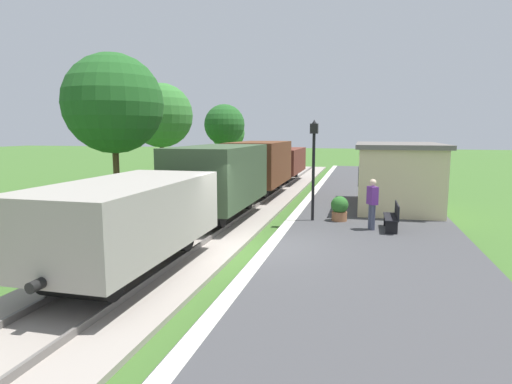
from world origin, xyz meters
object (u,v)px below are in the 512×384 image
person_waiting (372,202)px  tree_field_left (224,125)px  tree_field_distant (228,133)px  bench_near_hut (393,216)px  tree_trackside_mid (113,104)px  station_hut (397,175)px  potted_planter (340,208)px  lamp_post_near (314,152)px  tree_trackside_far (161,116)px  freight_train (242,175)px

person_waiting → tree_field_left: (-10.96, 17.52, 2.86)m
tree_field_left → tree_field_distant: size_ratio=1.12×
bench_near_hut → tree_trackside_mid: size_ratio=0.22×
station_hut → tree_field_left: size_ratio=1.03×
potted_planter → lamp_post_near: 2.30m
potted_planter → person_waiting: bearing=-46.5°
tree_trackside_far → tree_trackside_mid: bearing=-76.9°
station_hut → person_waiting: station_hut is taller
station_hut → tree_field_distant: bearing=125.4°
person_waiting → potted_planter: size_ratio=1.87×
bench_near_hut → freight_train: bearing=147.7°
bench_near_hut → tree_field_left: tree_field_left is taller
station_hut → person_waiting: size_ratio=3.39×
freight_train → tree_trackside_mid: (-5.54, -1.51, 3.19)m
tree_field_left → station_hut: bearing=-46.6°
potted_planter → tree_trackside_far: bearing=140.3°
station_hut → tree_trackside_far: size_ratio=0.87×
freight_train → bench_near_hut: 7.59m
potted_planter → tree_field_distant: tree_field_distant is taller
station_hut → potted_planter: size_ratio=6.33×
tree_trackside_mid → tree_field_distant: bearing=94.6°
freight_train → person_waiting: size_ratio=15.20×
station_hut → bench_near_hut: size_ratio=3.87×
station_hut → tree_field_distant: 24.45m
freight_train → tree_field_distant: (-7.31, 20.52, 1.86)m
person_waiting → tree_trackside_far: 17.68m
tree_trackside_mid → tree_field_distant: 22.14m
person_waiting → lamp_post_near: bearing=-53.8°
tree_trackside_far → tree_field_distant: size_ratio=1.32×
station_hut → lamp_post_near: size_ratio=1.57×
freight_train → tree_trackside_far: tree_trackside_far is taller
freight_train → station_hut: (6.80, 0.63, 0.10)m
person_waiting → tree_field_distant: 27.94m
station_hut → lamp_post_near: lamp_post_near is taller
tree_trackside_mid → freight_train: bearing=15.3°
bench_near_hut → lamp_post_near: lamp_post_near is taller
bench_near_hut → person_waiting: bearing=-172.4°
station_hut → tree_trackside_mid: 12.90m
station_hut → tree_trackside_mid: (-12.34, -2.14, 3.09)m
tree_trackside_mid → tree_field_distant: tree_trackside_mid is taller
lamp_post_near → tree_trackside_mid: size_ratio=0.53×
freight_train → tree_field_distant: size_ratio=5.14×
potted_planter → tree_trackside_mid: tree_trackside_mid is taller
bench_near_hut → tree_field_left: size_ratio=0.27×
potted_planter → station_hut: bearing=57.8°
person_waiting → tree_trackside_mid: size_ratio=0.25×
bench_near_hut → tree_trackside_mid: (-11.92, 2.51, 4.02)m
person_waiting → tree_trackside_mid: (-11.23, 2.60, 3.56)m
lamp_post_near → tree_field_distant: (-10.89, 23.61, 0.61)m
bench_near_hut → tree_field_distant: (-13.68, 24.54, 2.69)m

